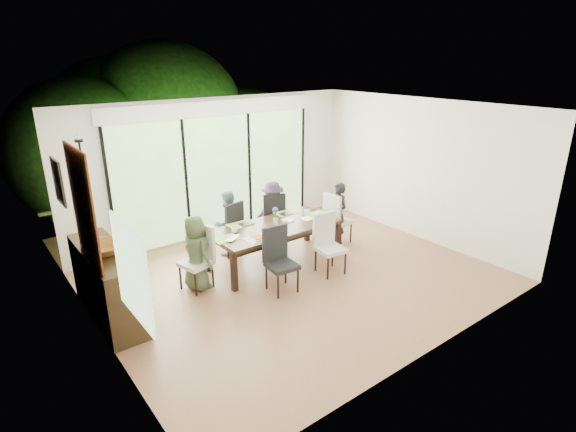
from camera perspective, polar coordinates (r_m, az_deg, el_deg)
floor at (r=7.41m, az=1.19°, el=-7.86°), size 6.00×5.00×0.01m
ceiling at (r=6.60m, az=1.36°, el=13.46°), size 6.00×5.00×0.01m
wall_back at (r=8.91m, az=-8.93°, el=6.05°), size 6.00×0.02×2.70m
wall_front at (r=5.29m, az=18.56°, el=-4.49°), size 6.00×0.02×2.70m
wall_left at (r=5.63m, az=-23.46°, el=-3.67°), size 0.02×5.00×2.70m
wall_right at (r=9.01m, az=16.46°, el=5.63°), size 0.02×5.00×2.70m
glass_doors at (r=8.91m, az=-8.75°, el=5.06°), size 4.20×0.02×2.30m
blinds_header at (r=8.67m, az=-9.18°, el=13.39°), size 4.40×0.06×0.28m
mullion_a at (r=8.15m, az=-21.71°, el=2.46°), size 0.05×0.04×2.30m
mullion_b at (r=8.60m, az=-12.80°, el=4.26°), size 0.05×0.04×2.30m
mullion_c at (r=9.24m, az=-4.92°, el=5.76°), size 0.05×0.04×2.30m
mullion_d at (r=10.04m, az=1.85°, el=6.96°), size 0.05×0.04×2.30m
side_window at (r=4.51m, az=-19.23°, el=-6.80°), size 0.02×0.90×1.00m
deck at (r=10.07m, az=-10.97°, el=-0.79°), size 6.00×1.80×0.10m
rail_top at (r=10.58m, az=-13.15°, el=3.47°), size 6.00×0.08×0.06m
foliage_left at (r=10.75m, az=-24.60°, el=7.35°), size 3.20×3.20×3.20m
foliage_mid at (r=11.92m, az=-15.17°, el=11.28°), size 4.00×4.00×4.00m
foliage_right at (r=12.12m, az=-5.49°, el=9.40°), size 2.80×2.80×2.80m
foliage_far at (r=12.27m, az=-20.75°, el=10.06°), size 3.60×3.60×3.60m
table_top at (r=7.65m, az=-1.68°, el=-1.43°), size 2.21×1.01×0.06m
table_apron at (r=7.68m, az=-1.67°, el=-2.01°), size 2.03×0.83×0.09m
table_leg_fl at (r=6.92m, az=-6.85°, el=-7.09°), size 0.08×0.08×0.64m
table_leg_fr at (r=8.12m, az=6.34°, el=-2.89°), size 0.08×0.08×0.64m
table_leg_bl at (r=7.61m, az=-10.20°, el=-4.70°), size 0.08×0.08×0.64m
table_leg_br at (r=8.71m, az=2.45°, el=-1.17°), size 0.08×0.08×0.64m
chair_left_end at (r=7.01m, az=-11.69°, el=-5.31°), size 0.52×0.52×1.01m
chair_right_end at (r=8.61m, az=6.44°, el=-0.19°), size 0.46×0.46×1.01m
chair_far_left at (r=8.15m, az=-7.75°, el=-1.42°), size 0.52×0.52×1.01m
chair_far_right at (r=8.65m, az=-2.02°, el=0.03°), size 0.55×0.55×1.01m
chair_near_left at (r=6.80m, az=-0.78°, el=-5.71°), size 0.46×0.46×1.01m
chair_near_right at (r=7.38m, az=5.47°, el=-3.65°), size 0.47×0.47×1.01m
person_left_end at (r=6.99m, az=-11.59°, el=-4.62°), size 0.43×0.60×1.19m
person_right_end at (r=8.57m, az=6.37°, el=0.33°), size 0.42×0.60×1.19m
person_far_left at (r=8.10m, az=-7.70°, el=-0.89°), size 0.61×0.45×1.19m
person_far_right at (r=8.61m, az=-1.95°, el=0.54°), size 0.62×0.47×1.19m
placemat_left at (r=7.17m, az=-7.85°, el=-2.87°), size 0.41×0.29×0.01m
placemat_right at (r=8.19m, az=3.71°, el=0.23°), size 0.41×0.29×0.01m
placemat_far_l at (r=7.72m, az=-6.13°, el=-1.10°), size 0.41×0.29×0.01m
placemat_far_r at (r=8.25m, az=-0.21°, el=0.41°), size 0.41×0.29×0.01m
placemat_paper at (r=7.12m, az=-3.85°, el=-2.88°), size 0.41×0.29×0.01m
tablet_far_l at (r=7.73m, az=-5.31°, el=-0.99°), size 0.24×0.17×0.01m
tablet_far_r at (r=8.18m, az=-0.28°, el=0.29°), size 0.22×0.16×0.01m
papers at (r=8.01m, az=2.59°, el=-0.23°), size 0.28×0.20×0.00m
platter_base at (r=7.11m, az=-3.86°, el=-2.77°), size 0.24×0.24×0.02m
platter_snacks at (r=7.11m, az=-3.86°, el=-2.65°), size 0.18×0.18×0.01m
vase at (r=7.69m, az=-1.60°, el=-0.67°), size 0.07×0.07×0.11m
hyacinth_stems at (r=7.65m, az=-1.61°, el=0.11°), size 0.04×0.04×0.15m
hyacinth_blooms at (r=7.62m, az=-1.62°, el=0.76°), size 0.10×0.10×0.10m
laptop at (r=7.13m, az=-6.76°, el=-2.87°), size 0.36×0.33×0.02m
cup_a at (r=7.39m, az=-6.77°, el=-1.77°), size 0.16×0.16×0.09m
cup_b at (r=7.63m, az=-0.33°, el=-0.91°), size 0.11×0.11×0.08m
cup_c at (r=8.16m, az=2.46°, el=0.48°), size 0.14×0.14×0.09m
book at (r=7.81m, az=-0.41°, el=-0.68°), size 0.18×0.23×0.02m
sideboard at (r=6.64m, az=-21.93°, el=-8.01°), size 0.50×1.77×1.00m
bowl at (r=6.32m, az=-22.32°, el=-3.84°), size 0.53×0.53×0.13m
candlestick_base at (r=6.74m, az=-23.35°, el=-2.90°), size 0.11×0.11×0.04m
candlestick_shaft at (r=6.52m, az=-24.17°, el=2.76°), size 0.03×0.03×1.38m
candlestick_pan at (r=6.38m, az=-25.04°, el=8.66°), size 0.11×0.11×0.03m
candle at (r=6.37m, az=-25.12°, el=9.24°), size 0.04×0.04×0.11m
tapestry at (r=5.89m, az=-24.57°, el=0.83°), size 0.02×1.00×1.50m
art_frame at (r=7.11m, az=-27.18°, el=3.89°), size 0.03×0.55×0.65m
art_canvas at (r=7.11m, az=-27.02°, el=3.92°), size 0.01×0.45×0.55m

